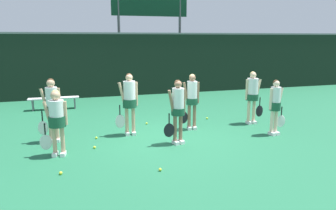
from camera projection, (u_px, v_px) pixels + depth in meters
name	position (u px, v px, depth m)	size (l,w,h in m)	color
ground_plane	(169.00, 138.00, 9.40)	(140.00, 140.00, 0.00)	#216642
fence_windscreen	(124.00, 64.00, 15.88)	(60.00, 0.08, 3.06)	black
scoreboard	(150.00, 8.00, 17.63)	(4.18, 0.15, 5.60)	#515156
bench_courtside	(54.00, 99.00, 13.02)	(1.94, 0.38, 0.48)	silver
player_0	(57.00, 117.00, 7.78)	(0.67, 0.40, 1.61)	tan
player_1	(178.00, 107.00, 8.66)	(0.64, 0.36, 1.74)	#8C664C
player_2	(275.00, 103.00, 9.51)	(0.62, 0.33, 1.63)	beige
player_3	(52.00, 105.00, 8.83)	(0.63, 0.36, 1.75)	tan
player_4	(129.00, 99.00, 9.46)	(0.67, 0.40, 1.82)	tan
player_5	(192.00, 97.00, 10.07)	(0.64, 0.35, 1.73)	#8C664C
player_6	(252.00, 93.00, 10.74)	(0.68, 0.41, 1.74)	beige
tennis_ball_0	(147.00, 123.00, 10.82)	(0.07, 0.07, 0.07)	#CCE033
tennis_ball_1	(160.00, 170.00, 7.03)	(0.07, 0.07, 0.07)	#CCE033
tennis_ball_2	(61.00, 173.00, 6.84)	(0.07, 0.07, 0.07)	#CCE033
tennis_ball_3	(207.00, 118.00, 11.50)	(0.07, 0.07, 0.07)	#CCE033
tennis_ball_4	(95.00, 147.00, 8.45)	(0.07, 0.07, 0.07)	#CCE033
tennis_ball_5	(96.00, 138.00, 9.26)	(0.07, 0.07, 0.07)	#CCE033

